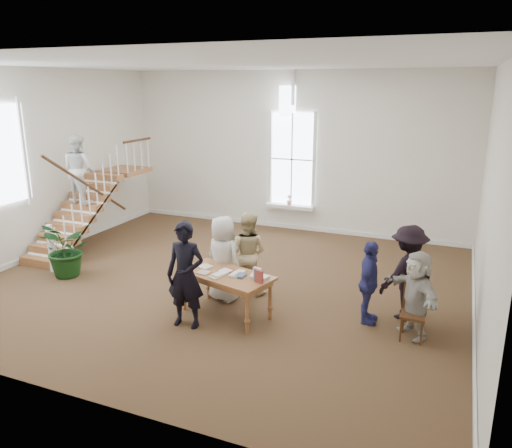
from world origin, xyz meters
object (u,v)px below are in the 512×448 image
at_px(elderly_woman, 223,259).
at_px(floor_plant, 67,250).
at_px(woman_cluster_a, 369,283).
at_px(woman_cluster_c, 416,294).
at_px(police_officer, 186,275).
at_px(woman_cluster_b, 408,273).
at_px(side_chair, 414,309).
at_px(person_yellow, 247,253).
at_px(library_table, 226,278).

relative_size(elderly_woman, floor_plant, 1.36).
height_order(woman_cluster_a, woman_cluster_c, woman_cluster_a).
height_order(police_officer, woman_cluster_a, police_officer).
xyz_separation_m(woman_cluster_a, floor_plant, (-6.50, -0.31, -0.14)).
height_order(police_officer, woman_cluster_c, police_officer).
bearing_deg(police_officer, woman_cluster_b, 22.01).
relative_size(woman_cluster_c, side_chair, 1.62).
bearing_deg(woman_cluster_b, woman_cluster_c, 59.26).
bearing_deg(woman_cluster_b, floor_plant, -42.41).
distance_m(police_officer, side_chair, 3.89).
relative_size(person_yellow, woman_cluster_b, 0.96).
bearing_deg(person_yellow, side_chair, 167.60).
bearing_deg(side_chair, police_officer, -163.67).
bearing_deg(side_chair, library_table, -172.34).
relative_size(police_officer, side_chair, 2.03).
distance_m(woman_cluster_b, floor_plant, 7.14).
xyz_separation_m(person_yellow, woman_cluster_b, (3.10, 0.03, 0.03)).
distance_m(elderly_woman, woman_cluster_a, 2.81).
height_order(woman_cluster_c, floor_plant, woman_cluster_c).
height_order(woman_cluster_c, side_chair, woman_cluster_c).
bearing_deg(library_table, police_officer, -110.29).
relative_size(woman_cluster_a, floor_plant, 1.22).
distance_m(elderly_woman, side_chair, 3.63).
height_order(library_table, person_yellow, person_yellow).
relative_size(person_yellow, woman_cluster_a, 1.11).
distance_m(elderly_woman, floor_plant, 3.71).
bearing_deg(elderly_woman, library_table, 137.85).
xyz_separation_m(library_table, police_officer, (-0.46, -0.65, 0.23)).
relative_size(library_table, woman_cluster_c, 1.25).
relative_size(woman_cluster_a, woman_cluster_b, 0.87).
bearing_deg(person_yellow, floor_plant, 9.32).
relative_size(library_table, elderly_woman, 1.11).
bearing_deg(woman_cluster_c, floor_plant, -128.81).
distance_m(floor_plant, side_chair, 7.31).
distance_m(woman_cluster_b, woman_cluster_c, 0.69).
xyz_separation_m(woman_cluster_a, woman_cluster_c, (0.81, -0.20, -0.00)).
bearing_deg(woman_cluster_b, woman_cluster_a, -11.63).
xyz_separation_m(person_yellow, side_chair, (3.31, -0.67, -0.33)).
relative_size(woman_cluster_b, floor_plant, 1.41).
height_order(library_table, woman_cluster_a, woman_cluster_a).
bearing_deg(person_yellow, police_officer, 76.16).
height_order(person_yellow, woman_cluster_c, person_yellow).
bearing_deg(floor_plant, woman_cluster_b, 6.09).
height_order(police_officer, person_yellow, police_officer).
bearing_deg(side_chair, elderly_woman, 177.41).
height_order(police_officer, floor_plant, police_officer).
xyz_separation_m(woman_cluster_b, floor_plant, (-7.10, -0.76, -0.25)).
bearing_deg(police_officer, person_yellow, 72.18).
bearing_deg(woman_cluster_c, person_yellow, -140.22).
xyz_separation_m(library_table, woman_cluster_c, (3.25, 0.48, 0.03)).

